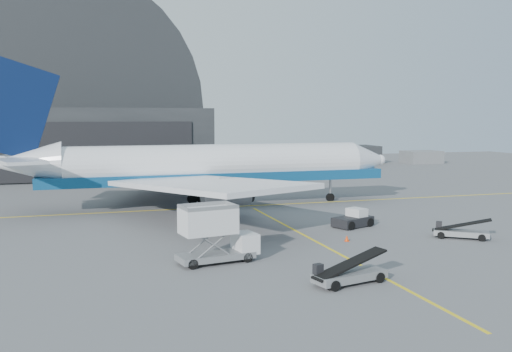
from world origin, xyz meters
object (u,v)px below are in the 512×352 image
object	(u,v)px
catering_truck	(215,235)
pushback_tug	(353,220)
airliner	(201,167)
belt_loader_a	(349,274)
belt_loader_b	(460,232)

from	to	relation	value
catering_truck	pushback_tug	distance (m)	18.51
airliner	belt_loader_a	distance (m)	33.56
pushback_tug	belt_loader_b	size ratio (longest dim) A/B	0.95
pushback_tug	belt_loader_b	distance (m)	9.98
belt_loader_a	belt_loader_b	bearing A→B (deg)	18.52
catering_truck	belt_loader_b	world-z (taller)	catering_truck
catering_truck	belt_loader_a	xyz separation A→B (m)	(6.97, -7.61, -1.43)
catering_truck	belt_loader_a	world-z (taller)	catering_truck
catering_truck	belt_loader_a	bearing A→B (deg)	-57.18
pushback_tug	airliner	bearing A→B (deg)	103.72
belt_loader_a	belt_loader_b	xyz separation A→B (m)	(15.44, 9.48, -0.05)
pushback_tug	belt_loader_b	world-z (taller)	belt_loader_b
belt_loader_a	airliner	bearing A→B (deg)	81.57
belt_loader_a	belt_loader_b	size ratio (longest dim) A/B	1.17
catering_truck	belt_loader_b	bearing A→B (deg)	-4.93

